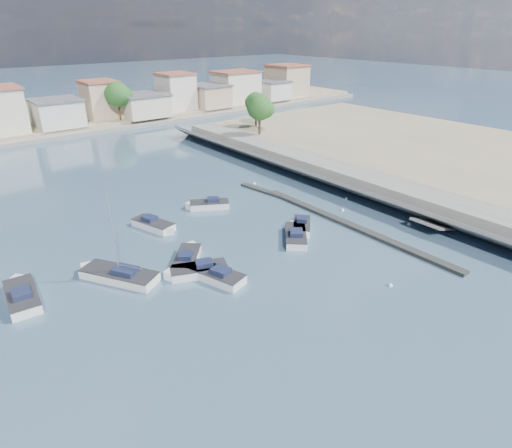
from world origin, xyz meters
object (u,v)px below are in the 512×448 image
(motorboat_f, at_px, (207,205))
(motorboat_g, at_px, (155,226))
(motorboat_e, at_px, (22,295))
(sailboat, at_px, (116,275))
(motorboat_h, at_px, (296,235))
(motorboat_a, at_px, (214,275))
(motorboat_b, at_px, (188,258))
(motorboat_c, at_px, (196,271))
(motorboat_d, at_px, (302,227))

(motorboat_f, relative_size, motorboat_g, 0.89)
(motorboat_e, xyz_separation_m, motorboat_g, (14.34, 5.21, 0.00))
(motorboat_e, relative_size, sailboat, 0.69)
(motorboat_h, relative_size, sailboat, 0.58)
(motorboat_a, xyz_separation_m, motorboat_b, (-0.24, 4.05, -0.00))
(motorboat_c, bearing_deg, motorboat_d, 2.37)
(motorboat_e, bearing_deg, sailboat, -14.49)
(motorboat_h, bearing_deg, motorboat_f, 102.03)
(motorboat_a, relative_size, motorboat_b, 1.18)
(motorboat_b, relative_size, motorboat_d, 1.14)
(motorboat_f, distance_m, motorboat_h, 12.81)
(motorboat_a, height_order, motorboat_e, same)
(motorboat_f, distance_m, sailboat, 16.99)
(motorboat_b, height_order, motorboat_d, same)
(motorboat_b, bearing_deg, motorboat_e, 167.05)
(motorboat_a, height_order, motorboat_f, same)
(motorboat_a, distance_m, motorboat_h, 10.93)
(motorboat_a, height_order, motorboat_g, same)
(motorboat_d, height_order, motorboat_h, same)
(motorboat_b, height_order, motorboat_g, same)
(sailboat, bearing_deg, motorboat_c, -33.64)
(motorboat_a, height_order, motorboat_c, same)
(motorboat_g, relative_size, motorboat_h, 1.06)
(motorboat_c, relative_size, motorboat_g, 0.99)
(motorboat_f, xyz_separation_m, sailboat, (-14.77, -8.39, 0.03))
(motorboat_e, bearing_deg, motorboat_a, -27.55)
(motorboat_a, bearing_deg, motorboat_c, 120.36)
(motorboat_b, bearing_deg, motorboat_d, -8.70)
(motorboat_c, bearing_deg, motorboat_b, 75.48)
(motorboat_d, xyz_separation_m, sailboat, (-19.20, 3.22, 0.03))
(motorboat_a, height_order, motorboat_b, same)
(motorboat_d, relative_size, motorboat_g, 0.77)
(motorboat_e, bearing_deg, motorboat_f, 16.66)
(motorboat_c, distance_m, motorboat_e, 13.98)
(motorboat_c, distance_m, motorboat_g, 10.94)
(motorboat_g, bearing_deg, motorboat_b, -96.03)
(motorboat_c, relative_size, motorboat_h, 1.05)
(motorboat_b, distance_m, sailboat, 6.46)
(motorboat_g, xyz_separation_m, sailboat, (-7.22, -7.05, 0.03))
(motorboat_g, height_order, motorboat_h, same)
(motorboat_e, relative_size, motorboat_f, 1.25)
(motorboat_a, bearing_deg, sailboat, 141.11)
(motorboat_d, distance_m, motorboat_g, 15.79)
(motorboat_b, distance_m, motorboat_d, 13.01)
(motorboat_f, height_order, motorboat_h, same)
(motorboat_b, distance_m, motorboat_c, 2.61)
(motorboat_e, distance_m, motorboat_g, 15.26)
(motorboat_c, xyz_separation_m, motorboat_h, (11.76, -0.35, -0.00))
(motorboat_h, bearing_deg, motorboat_a, -173.84)
(motorboat_f, bearing_deg, motorboat_g, -169.95)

